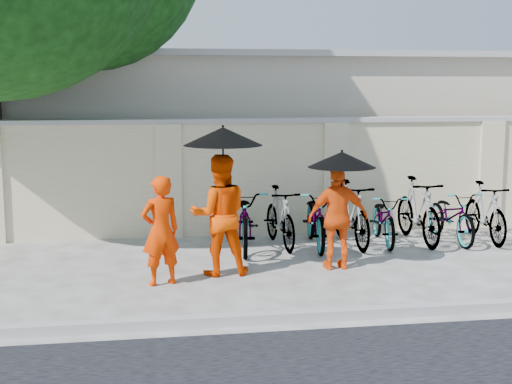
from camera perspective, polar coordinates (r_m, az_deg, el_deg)
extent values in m
plane|color=silver|center=(9.85, -0.35, -7.21)|extent=(80.00, 80.00, 0.00)
cube|color=#A1A1A1|center=(8.23, 1.46, -10.02)|extent=(40.00, 0.16, 0.12)
cube|color=beige|center=(12.91, 1.89, 1.14)|extent=(20.00, 0.30, 2.00)
cube|color=#BAB5AA|center=(16.76, 2.81, 4.95)|extent=(14.00, 6.00, 3.20)
imported|color=#F63300|center=(9.65, -7.65, -3.07)|extent=(0.63, 0.52, 1.49)
imported|color=#F54200|center=(10.07, -2.95, -1.83)|extent=(0.84, 0.66, 1.72)
cylinder|color=black|center=(9.91, -2.64, 1.59)|extent=(0.02, 0.02, 1.00)
cone|color=black|center=(9.86, -2.66, 4.48)|extent=(1.10, 1.10, 0.25)
imported|color=#FD520D|center=(10.44, 6.57, -2.04)|extent=(0.91, 0.40, 1.53)
cylinder|color=black|center=(10.29, 6.85, 0.51)|extent=(0.02, 0.02, 0.76)
cone|color=black|center=(10.24, 6.88, 2.60)|extent=(0.98, 0.98, 0.22)
imported|color=#9C9BA9|center=(11.60, -0.83, -2.16)|extent=(0.92, 2.02, 1.03)
imported|color=#9C9BA9|center=(11.81, 1.94, -2.03)|extent=(0.61, 1.70, 1.00)
imported|color=#9C9BA9|center=(11.84, 4.86, -2.10)|extent=(0.83, 1.91, 0.97)
imported|color=#9C9BA9|center=(11.99, 7.62, -1.74)|extent=(0.58, 1.82, 1.08)
imported|color=#9C9BA9|center=(12.23, 10.22, -2.12)|extent=(0.77, 1.70, 0.86)
imported|color=#9C9BA9|center=(12.42, 12.83, -1.46)|extent=(0.55, 1.85, 1.11)
imported|color=#9C9BA9|center=(12.65, 15.36, -1.84)|extent=(0.65, 1.74, 0.90)
imported|color=#9C9BA9|center=(12.85, 17.87, -1.54)|extent=(0.56, 1.71, 1.01)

